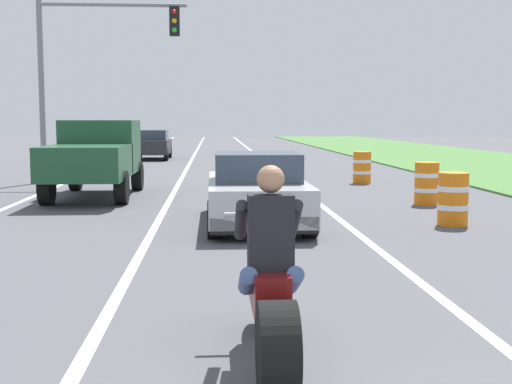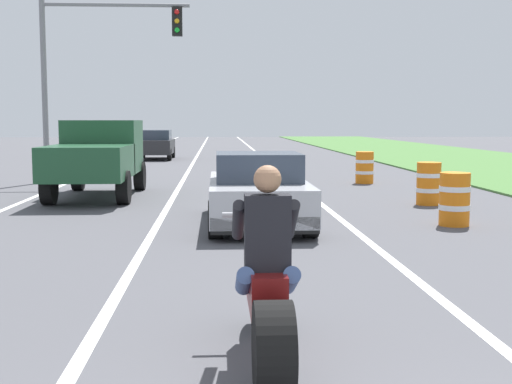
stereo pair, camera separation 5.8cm
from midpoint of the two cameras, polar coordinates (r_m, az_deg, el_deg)
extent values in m
cube|color=white|center=(23.32, -15.30, 0.99)|extent=(0.14, 120.00, 0.01)
cube|color=white|center=(22.97, 2.58, 1.12)|extent=(0.14, 120.00, 0.01)
cube|color=white|center=(22.86, -6.43, 1.07)|extent=(0.14, 120.00, 0.01)
cylinder|color=black|center=(4.93, 1.47, -13.10)|extent=(0.28, 0.69, 0.69)
cylinder|color=black|center=(6.42, 0.22, -8.86)|extent=(0.12, 0.63, 0.63)
cube|color=#590F0F|center=(5.65, 0.73, -7.83)|extent=(0.28, 1.10, 0.36)
cylinder|color=#B2B2B7|center=(6.26, 0.28, -5.80)|extent=(0.08, 0.36, 0.73)
cylinder|color=#A5A5AA|center=(6.17, 0.29, -1.93)|extent=(0.70, 0.05, 0.05)
cube|color=black|center=(5.33, 0.92, -3.41)|extent=(0.36, 0.24, 0.60)
sphere|color=#9E7051|center=(5.27, 0.93, 1.10)|extent=(0.22, 0.22, 0.22)
cylinder|color=#384C7A|center=(5.43, -1.02, -7.55)|extent=(0.14, 0.47, 0.32)
cylinder|color=black|center=(5.60, -1.57, -2.42)|extent=(0.10, 0.51, 0.40)
cylinder|color=#384C7A|center=(5.45, 2.79, -7.48)|extent=(0.14, 0.47, 0.32)
cylinder|color=black|center=(5.64, 2.91, -2.38)|extent=(0.10, 0.51, 0.40)
cube|color=#B7B7BC|center=(12.91, -0.11, -0.36)|extent=(1.80, 4.30, 0.64)
cube|color=#333D4C|center=(12.65, -0.06, 2.15)|extent=(1.56, 1.70, 0.52)
cube|color=black|center=(10.91, 0.55, -2.81)|extent=(1.76, 0.20, 0.28)
cylinder|color=black|center=(14.49, -3.66, -0.50)|extent=(0.24, 0.64, 0.64)
cylinder|color=black|center=(14.58, 2.64, -0.45)|extent=(0.24, 0.64, 0.64)
cylinder|color=black|center=(11.32, -3.66, -2.33)|extent=(0.24, 0.64, 0.64)
cylinder|color=black|center=(11.43, 4.39, -2.26)|extent=(0.24, 0.64, 0.64)
cube|color=#1E4C2D|center=(18.79, -13.02, 3.78)|extent=(1.90, 2.10, 1.40)
cube|color=#333D4C|center=(19.13, -12.88, 4.98)|extent=(1.67, 0.29, 0.57)
cube|color=#1E4C2D|center=(16.59, -14.26, 2.44)|extent=(1.90, 2.70, 0.80)
cylinder|color=black|center=(19.78, -15.07, 1.28)|extent=(0.28, 0.80, 0.80)
cylinder|color=black|center=(19.51, -10.06, 1.34)|extent=(0.28, 0.80, 0.80)
cylinder|color=black|center=(16.53, -17.36, 0.32)|extent=(0.28, 0.80, 0.80)
cylinder|color=black|center=(16.20, -11.37, 0.37)|extent=(0.28, 0.80, 0.80)
cylinder|color=gray|center=(22.65, -17.72, 8.36)|extent=(0.18, 0.18, 6.00)
cylinder|color=gray|center=(22.48, -12.02, 15.20)|extent=(4.62, 0.12, 0.12)
cube|color=black|center=(22.22, -6.97, 14.10)|extent=(0.32, 0.24, 0.90)
sphere|color=red|center=(22.12, -7.00, 14.86)|extent=(0.16, 0.16, 0.16)
sphere|color=orange|center=(22.08, -6.99, 14.15)|extent=(0.16, 0.16, 0.16)
sphere|color=green|center=(22.04, -6.98, 13.43)|extent=(0.16, 0.16, 0.16)
cylinder|color=orange|center=(13.20, 16.17, -0.58)|extent=(0.56, 0.56, 1.00)
cylinder|color=white|center=(13.18, 16.20, 0.29)|extent=(0.58, 0.58, 0.10)
cylinder|color=white|center=(13.22, 16.15, -1.22)|extent=(0.58, 0.58, 0.10)
cylinder|color=orange|center=(16.33, 14.11, 0.70)|extent=(0.56, 0.56, 1.00)
cylinder|color=white|center=(16.31, 14.12, 1.40)|extent=(0.58, 0.58, 0.10)
cylinder|color=white|center=(16.34, 14.09, 0.18)|extent=(0.58, 0.58, 0.10)
cylinder|color=orange|center=(21.54, 8.87, 2.06)|extent=(0.56, 0.56, 1.00)
cylinder|color=white|center=(21.53, 8.87, 2.59)|extent=(0.58, 0.58, 0.10)
cylinder|color=white|center=(21.55, 8.86, 1.66)|extent=(0.58, 0.58, 0.10)
cube|color=#262628|center=(35.15, -8.80, 3.81)|extent=(1.76, 4.00, 0.70)
cube|color=#333D4C|center=(34.93, -8.84, 4.78)|extent=(1.56, 2.00, 0.50)
cylinder|color=black|center=(36.63, -9.84, 3.33)|extent=(0.20, 0.60, 0.60)
cylinder|color=black|center=(36.50, -7.34, 3.36)|extent=(0.20, 0.60, 0.60)
cylinder|color=black|center=(33.85, -10.35, 3.11)|extent=(0.20, 0.60, 0.60)
cylinder|color=black|center=(33.70, -7.64, 3.14)|extent=(0.20, 0.60, 0.60)
camera|label=1|loc=(0.03, -90.18, -0.02)|focal=47.39mm
camera|label=2|loc=(0.03, 89.82, 0.02)|focal=47.39mm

